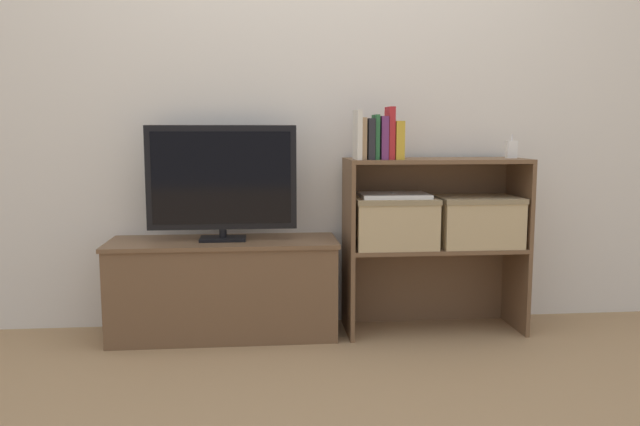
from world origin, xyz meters
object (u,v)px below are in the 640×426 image
at_px(book_charcoal, 370,139).
at_px(storage_basket_left, 393,220).
at_px(book_crimson, 390,133).
at_px(baby_monitor, 511,149).
at_px(storage_basket_right, 477,219).
at_px(laptop, 394,195).
at_px(tv, 222,180).
at_px(book_ivory, 357,135).
at_px(book_tan, 363,139).
at_px(book_mustard, 398,140).
at_px(tv_stand, 224,288).
at_px(book_plum, 383,138).
at_px(book_forest, 376,137).

xyz_separation_m(book_charcoal, storage_basket_left, (0.13, 0.05, -0.40)).
distance_m(book_crimson, baby_monitor, 0.63).
distance_m(storage_basket_left, storage_basket_right, 0.42).
distance_m(baby_monitor, storage_basket_left, 0.68).
bearing_deg(laptop, book_charcoal, -159.02).
relative_size(tv, storage_basket_right, 1.79).
bearing_deg(storage_basket_left, book_crimson, -124.55).
bearing_deg(book_ivory, book_crimson, 0.00).
bearing_deg(book_crimson, laptop, 55.45).
distance_m(tv, book_ivory, 0.68).
bearing_deg(tv, book_tan, -6.37).
relative_size(book_mustard, storage_basket_left, 0.45).
height_order(book_charcoal, book_mustard, book_charcoal).
bearing_deg(laptop, book_ivory, -165.14).
relative_size(tv_stand, book_tan, 5.62).
bearing_deg(baby_monitor, book_plum, -174.35).
height_order(tv_stand, storage_basket_right, storage_basket_right).
relative_size(book_ivory, book_charcoal, 1.20).
height_order(book_plum, book_mustard, book_plum).
xyz_separation_m(book_mustard, storage_basket_left, (-0.00, 0.05, -0.39)).
bearing_deg(book_charcoal, book_ivory, 180.00).
distance_m(tv_stand, book_tan, 0.99).
height_order(tv_stand, book_tan, book_tan).
bearing_deg(book_forest, baby_monitor, 5.37).
distance_m(book_tan, storage_basket_right, 0.71).
distance_m(book_tan, book_mustard, 0.17).
height_order(tv, book_forest, book_forest).
bearing_deg(book_charcoal, book_crimson, 0.00).
distance_m(book_charcoal, book_crimson, 0.10).
bearing_deg(storage_basket_left, storage_basket_right, 0.00).
height_order(baby_monitor, storage_basket_left, baby_monitor).
distance_m(tv_stand, laptop, 0.95).
relative_size(tv, storage_basket_left, 1.79).
relative_size(book_tan, baby_monitor, 1.68).
bearing_deg(storage_basket_left, laptop, 0.00).
xyz_separation_m(book_mustard, laptop, (-0.00, 0.05, -0.27)).
bearing_deg(tv_stand, book_mustard, -5.21).
bearing_deg(baby_monitor, storage_basket_right, -174.98).
bearing_deg(book_forest, book_crimson, 0.00).
xyz_separation_m(tv_stand, tv, (0.00, -0.00, 0.53)).
relative_size(book_ivory, book_plum, 1.14).
relative_size(tv_stand, book_mustard, 6.11).
xyz_separation_m(tv_stand, storage_basket_left, (0.83, -0.03, 0.33)).
height_order(book_ivory, baby_monitor, book_ivory).
bearing_deg(book_crimson, storage_basket_left, 55.45).
distance_m(tv, storage_basket_right, 1.27).
bearing_deg(book_plum, book_forest, 180.00).
bearing_deg(tv, tv_stand, 90.00).
bearing_deg(book_forest, tv, 174.16).
xyz_separation_m(book_crimson, book_mustard, (0.04, 0.00, -0.03)).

